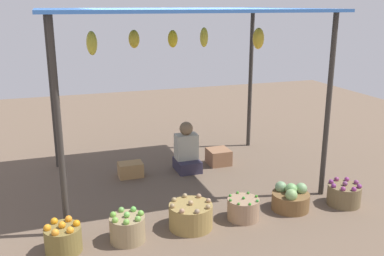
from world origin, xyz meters
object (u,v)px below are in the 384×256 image
vendor_person (187,152)px  basket_oranges (63,238)px  basket_cabbages (291,199)px  basket_green_apples (127,228)px  basket_green_chilies (243,209)px  wooden_crate_near_vendor (131,170)px  wooden_crate_stacked_rear (219,157)px  basket_purple_onions (344,194)px  basket_potatoes (191,216)px

vendor_person → basket_oranges: size_ratio=2.02×
basket_cabbages → basket_green_apples: bearing=-177.5°
basket_green_apples → basket_green_chilies: bearing=2.0°
wooden_crate_near_vendor → basket_cabbages: bearing=-45.6°
basket_green_chilies → basket_cabbages: 0.68m
vendor_person → wooden_crate_stacked_rear: (0.58, 0.09, -0.17)m
basket_oranges → basket_purple_onions: bearing=-0.2°
basket_potatoes → basket_green_chilies: size_ratio=1.32×
basket_purple_onions → wooden_crate_near_vendor: (-2.44, 1.85, -0.03)m
basket_oranges → basket_green_apples: (0.68, -0.00, 0.00)m
basket_potatoes → basket_purple_onions: size_ratio=1.20×
vendor_person → basket_green_chilies: bearing=-85.6°
basket_potatoes → basket_purple_onions: basket_potatoes is taller
basket_oranges → wooden_crate_near_vendor: (1.08, 1.84, -0.04)m
basket_green_apples → wooden_crate_near_vendor: basket_green_apples is taller
basket_green_apples → vendor_person: bearing=54.8°
basket_green_apples → basket_cabbages: size_ratio=0.82×
basket_oranges → wooden_crate_stacked_rear: basket_oranges is taller
basket_green_apples → wooden_crate_near_vendor: bearing=77.8°
basket_potatoes → basket_cabbages: basket_cabbages is taller
basket_potatoes → wooden_crate_stacked_rear: (1.11, 1.86, -0.02)m
basket_purple_onions → wooden_crate_stacked_rear: size_ratio=1.20×
basket_green_chilies → basket_potatoes: bearing=179.6°
basket_green_chilies → wooden_crate_near_vendor: (-1.03, 1.79, -0.02)m
wooden_crate_near_vendor → vendor_person: bearing=-1.0°
vendor_person → basket_potatoes: (-0.53, -1.77, -0.15)m
vendor_person → wooden_crate_stacked_rear: 0.61m
vendor_person → basket_green_chilies: (0.14, -1.77, -0.17)m
basket_oranges → basket_cabbages: size_ratio=0.81×
vendor_person → basket_green_chilies: size_ratio=2.01×
basket_purple_onions → wooden_crate_near_vendor: size_ratio=1.18×
basket_green_chilies → wooden_crate_stacked_rear: (0.44, 1.86, -0.01)m
wooden_crate_near_vendor → basket_purple_onions: bearing=-37.2°
basket_green_apples → basket_potatoes: 0.76m
wooden_crate_stacked_rear → basket_cabbages: bearing=-82.3°
basket_purple_onions → wooden_crate_near_vendor: bearing=142.8°
basket_oranges → wooden_crate_stacked_rear: 3.18m
basket_green_apples → basket_purple_onions: basket_green_apples is taller
basket_potatoes → wooden_crate_near_vendor: (-0.36, 1.79, -0.04)m
vendor_person → wooden_crate_stacked_rear: bearing=8.4°
basket_potatoes → wooden_crate_near_vendor: bearing=101.3°
vendor_person → basket_potatoes: bearing=-106.8°
basket_potatoes → basket_cabbages: size_ratio=1.08×
basket_green_chilies → wooden_crate_near_vendor: bearing=119.9°
basket_purple_onions → wooden_crate_near_vendor: basket_purple_onions is taller
basket_green_apples → basket_purple_onions: bearing=-0.2°
basket_potatoes → wooden_crate_near_vendor: size_ratio=1.42×
basket_potatoes → wooden_crate_near_vendor: 1.82m
basket_potatoes → basket_green_chilies: basket_potatoes is taller
basket_oranges → basket_green_chilies: 2.11m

